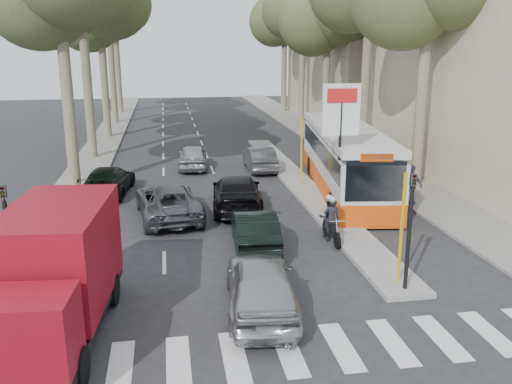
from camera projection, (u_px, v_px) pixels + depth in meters
The scene contains 24 objects.
ground at pixel (285, 280), 16.79m from camera, with size 120.00×120.00×0.00m, color #28282B.
sidewalk_right at pixel (324, 137), 41.92m from camera, with size 3.20×70.00×0.12m, color gray.
median_left at pixel (107, 137), 42.13m from camera, with size 2.40×64.00×0.12m, color gray.
traffic_island at pixel (301, 185), 27.74m from camera, with size 1.50×26.00×0.16m, color gray.
building_far at pixel (372, 33), 49.47m from camera, with size 11.00×20.00×16.00m, color #B7A88E.
billboard at pixel (340, 133), 21.08m from camera, with size 1.50×12.10×5.60m.
traffic_light_island at pixel (411, 212), 15.22m from camera, with size 0.16×0.41×3.60m.
traffic_light_left at pixel (7, 227), 13.97m from camera, with size 0.16×0.41×3.60m.
tree_l_c at pixel (101, 2), 39.63m from camera, with size 7.40×7.20×13.71m.
tree_l_e at pixel (115, 6), 54.63m from camera, with size 7.40×7.20×14.49m.
tree_r_c at pixel (329, 7), 40.49m from camera, with size 7.40×7.20×13.32m.
tree_r_e at pixel (286, 10), 55.56m from camera, with size 7.40×7.20×14.10m.
silver_hatchback at pixel (261, 285), 14.59m from camera, with size 1.85×4.59×1.56m, color #A8ABB0.
dark_hatchback at pixel (255, 230), 19.18m from camera, with size 1.47×4.20×1.38m, color black.
queue_car_a at pixel (168, 201), 22.55m from camera, with size 2.38×5.16×1.43m, color #4E5056.
queue_car_b at pixel (237, 193), 23.77m from camera, with size 2.10×5.17×1.50m, color black.
queue_car_c at pixel (193, 157), 31.60m from camera, with size 1.64×4.09×1.39m, color #A8ABB0.
queue_car_d at pixel (260, 158), 31.16m from camera, with size 1.45×4.16×1.37m, color #4D5054.
queue_car_e at pixel (108, 181), 26.11m from camera, with size 1.92×4.73×1.37m, color black.
red_truck at pixel (54, 273), 13.15m from camera, with size 2.80×6.19×3.20m.
city_bus at pixel (345, 158), 26.46m from camera, with size 4.25×12.32×3.18m.
motorcycle at pixel (330, 219), 20.02m from camera, with size 0.74×2.05×1.74m.
pedestrian_near at pixel (411, 185), 24.03m from camera, with size 1.05×0.51×1.79m, color #3C3048.
pedestrian_far at pixel (416, 159), 29.66m from camera, with size 1.11×0.49×1.73m, color #6B6250.
Camera 1 is at (-3.44, -15.11, 7.06)m, focal length 38.00 mm.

